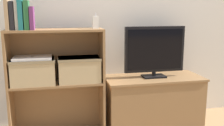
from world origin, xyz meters
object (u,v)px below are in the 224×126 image
Objects in this scene: tv at (155,51)px; storage_basket_left at (33,70)px; book_charcoal at (13,16)px; book_plum at (32,18)px; tv_stand at (153,100)px; book_teal at (21,14)px; baby_monitor at (96,22)px; book_forest at (27,15)px; book_tan at (8,14)px; storage_basket_right at (79,68)px; laptop at (33,58)px; book_ivory at (17,14)px.

tv reaches higher than storage_basket_left.
book_plum is (0.15, 0.00, -0.02)m from book_charcoal.
book_plum is at bearing 0.00° from book_charcoal.
book_teal is (-1.18, -0.10, 0.84)m from tv_stand.
baby_monitor is 0.37× the size of storage_basket_left.
book_forest is at bearing 0.00° from book_teal.
book_forest is at bearing -152.31° from storage_basket_left.
book_forest is (0.14, 0.00, -0.01)m from book_tan.
book_forest is 0.64× the size of storage_basket_right.
book_charcoal is at bearing 180.00° from book_teal.
baby_monitor is (0.61, 0.03, -0.07)m from book_teal.
book_teal is at bearing -177.40° from baby_monitor.
tv_stand is at bearing 4.81° from book_forest.
book_charcoal is 0.47m from storage_basket_left.
book_forest is 0.35m from laptop.
book_charcoal is at bearing -178.61° from storage_basket_right.
book_tan reaches higher than book_teal.
laptop is (0.17, 0.01, -0.36)m from book_tan.
book_forest reaches higher than storage_basket_left.
book_plum is 0.51× the size of storage_basket_left.
book_ivory is 0.03m from book_teal.
book_tan is 0.14m from book_forest.
book_charcoal is at bearing 0.00° from book_tan.
tv_stand is 5.13× the size of book_plum.
book_ivory is at bearing -172.86° from laptop.
book_teal is 1.07× the size of book_forest.
storage_basket_right is (0.37, 0.01, -0.44)m from book_plum.
book_forest is at bearing -177.19° from baby_monitor.
baby_monitor is at bearing 2.60° from book_teal.
book_teal reaches higher than book_charcoal.
book_tan is at bearing 180.00° from book_teal.
book_teal reaches higher than book_forest.
tv is 1.19m from book_forest.
book_forest is (-1.14, -0.09, 0.34)m from tv.
tv is 1.24m from book_teal.
book_tan reaches higher than book_charcoal.
book_tan reaches higher than tv.
tv is 4.39× the size of baby_monitor.
storage_basket_right is at bearing -174.40° from baby_monitor.
book_plum reaches higher than laptop.
storage_basket_left is 0.11m from laptop.
book_teal is (0.06, 0.00, 0.01)m from book_charcoal.
storage_basket_left is 1.00× the size of storage_basket_right.
tv reaches higher than laptop.
tv is 1.62× the size of storage_basket_right.
book_charcoal is at bearing 180.00° from book_forest.
storage_basket_right is at bearing 1.30° from book_tan.
tv_stand is 1.54m from book_tan.
baby_monitor is at bearing -173.41° from tv.
book_tan reaches higher than storage_basket_left.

